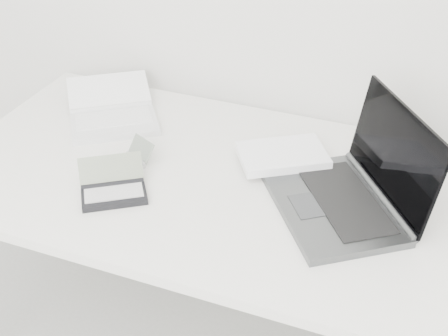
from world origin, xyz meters
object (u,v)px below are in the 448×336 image
(netbook_open_white, at_px, (113,114))
(laptop_large, at_px, (334,182))
(desk, at_px, (240,196))
(palmtop_charcoal, at_px, (113,189))

(netbook_open_white, bearing_deg, laptop_large, -46.44)
(desk, height_order, laptop_large, laptop_large)
(netbook_open_white, relative_size, palmtop_charcoal, 2.00)
(laptop_large, distance_m, palmtop_charcoal, 0.56)
(desk, distance_m, laptop_large, 0.26)
(netbook_open_white, xyz_separation_m, palmtop_charcoal, (0.20, -0.34, -0.00))
(laptop_large, height_order, palmtop_charcoal, laptop_large)
(netbook_open_white, bearing_deg, palmtop_charcoal, -95.05)
(desk, xyz_separation_m, palmtop_charcoal, (-0.28, -0.17, 0.06))
(laptop_large, bearing_deg, desk, -119.30)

